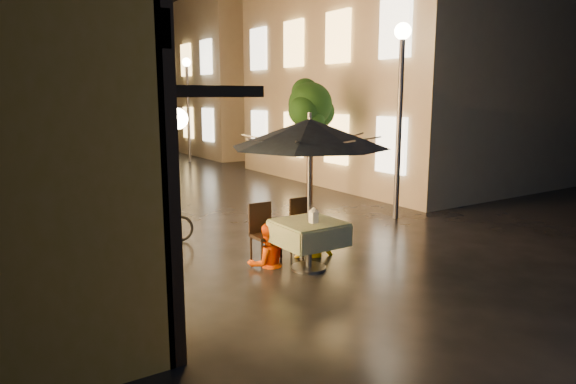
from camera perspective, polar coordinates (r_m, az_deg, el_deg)
ground at (r=8.43m, az=6.81°, el=-8.17°), size 90.00×90.00×0.00m
east_building_near at (r=17.86m, az=12.40°, el=12.64°), size 7.30×9.30×6.80m
east_building_far at (r=27.24m, az=-5.41°, el=12.57°), size 7.30×10.30×7.30m
street_tree at (r=13.04m, az=2.51°, el=9.36°), size 1.43×1.20×3.15m
streetlamp_near at (r=11.49m, az=12.41°, el=11.44°), size 0.36×0.36×4.23m
streetlamp_far at (r=21.70m, az=-11.11°, el=10.98°), size 0.36×0.36×4.23m
cafe_table at (r=8.07m, az=2.32°, el=-4.59°), size 0.99×0.99×0.78m
patio_umbrella at (r=7.81m, az=2.41°, el=6.53°), size 2.44×2.44×2.46m
cafe_chair_left at (r=8.48m, az=-2.78°, el=-4.20°), size 0.42×0.42×0.97m
cafe_chair_right at (r=8.89m, az=1.69°, el=-3.48°), size 0.42×0.42×0.97m
table_lantern at (r=7.89m, az=2.87°, el=-2.47°), size 0.16×0.16×0.25m
person_orange at (r=8.23m, az=-2.38°, el=-3.65°), size 0.73×0.60×1.35m
person_yellow at (r=8.74m, az=2.83°, el=-2.78°), size 1.00×0.77×1.36m
bicycle_0 at (r=9.79m, az=-14.92°, el=-3.36°), size 1.61×0.91×0.80m
bicycle_1 at (r=10.54m, az=-19.19°, el=-1.79°), size 1.89×0.90×1.09m
bicycle_2 at (r=12.56m, az=-20.92°, el=-0.47°), size 1.77×0.92×0.88m
bicycle_3 at (r=13.44m, az=-20.97°, el=0.56°), size 1.79×1.11×1.04m
bicycle_4 at (r=13.94m, az=-22.84°, el=0.26°), size 1.61×1.09×0.80m
bicycle_5 at (r=15.29m, az=-23.17°, el=1.52°), size 1.78×0.98×1.03m
bicycle_6 at (r=15.60m, az=-22.71°, el=1.30°), size 1.62×0.88×0.81m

